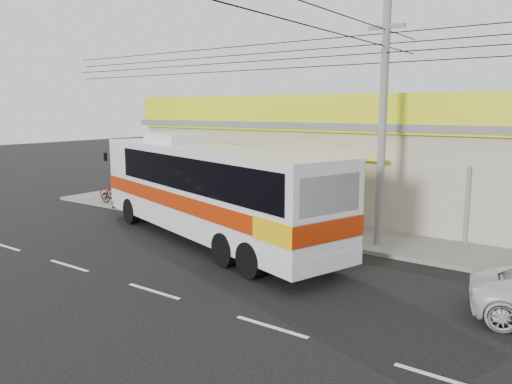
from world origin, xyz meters
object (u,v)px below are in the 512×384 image
motorbike_dark (112,195)px  utility_pole (386,46)px  coach_bus (211,186)px  motorbike_red (112,192)px

motorbike_dark → utility_pole: utility_pole is taller
coach_bus → utility_pole: bearing=45.6°
coach_bus → motorbike_dark: coach_bus is taller
utility_pole → motorbike_red: bearing=179.6°
coach_bus → motorbike_dark: 9.33m
motorbike_red → utility_pole: (15.25, -0.11, 6.63)m
coach_bus → motorbike_red: bearing=-179.3°
motorbike_dark → utility_pole: 15.91m
motorbike_red → motorbike_dark: bearing=-142.1°
coach_bus → motorbike_red: coach_bus is taller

